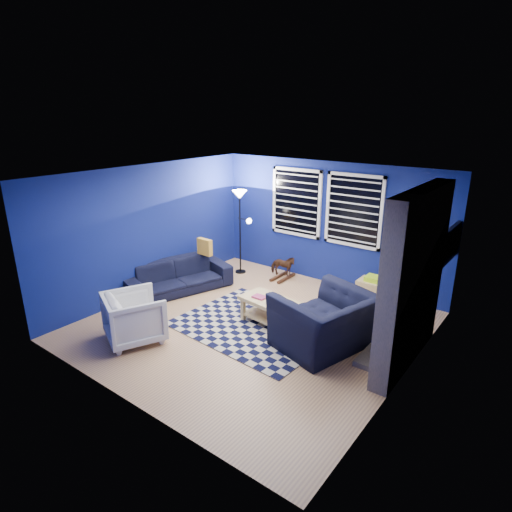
{
  "coord_description": "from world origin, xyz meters",
  "views": [
    {
      "loc": [
        3.92,
        -5.08,
        3.42
      ],
      "look_at": [
        -0.17,
        0.3,
        1.12
      ],
      "focal_mm": 30.0,
      "sensor_mm": 36.0,
      "label": 1
    }
  ],
  "objects_px": {
    "cabinet": "(374,293)",
    "floor_lamp": "(240,206)",
    "armchair_big": "(324,322)",
    "coffee_table": "(269,306)",
    "armchair_bent": "(134,317)",
    "tv": "(450,244)",
    "rocking_horse": "(283,266)",
    "sofa": "(177,276)"
  },
  "relations": [
    {
      "from": "tv",
      "to": "floor_lamp",
      "type": "height_order",
      "value": "floor_lamp"
    },
    {
      "from": "armchair_bent",
      "to": "coffee_table",
      "type": "bearing_deg",
      "value": -104.29
    },
    {
      "from": "sofa",
      "to": "armchair_big",
      "type": "relative_size",
      "value": 1.57
    },
    {
      "from": "tv",
      "to": "coffee_table",
      "type": "xyz_separation_m",
      "value": [
        -2.28,
        -1.78,
        -1.07
      ]
    },
    {
      "from": "coffee_table",
      "to": "tv",
      "type": "bearing_deg",
      "value": 38.01
    },
    {
      "from": "cabinet",
      "to": "rocking_horse",
      "type": "bearing_deg",
      "value": 176.94
    },
    {
      "from": "rocking_horse",
      "to": "coffee_table",
      "type": "xyz_separation_m",
      "value": [
        0.95,
        -1.85,
        0.03
      ]
    },
    {
      "from": "armchair_bent",
      "to": "tv",
      "type": "bearing_deg",
      "value": -111.96
    },
    {
      "from": "tv",
      "to": "floor_lamp",
      "type": "xyz_separation_m",
      "value": [
        -4.18,
        -0.18,
        0.11
      ]
    },
    {
      "from": "coffee_table",
      "to": "cabinet",
      "type": "distance_m",
      "value": 2.07
    },
    {
      "from": "tv",
      "to": "armchair_big",
      "type": "distance_m",
      "value": 2.44
    },
    {
      "from": "tv",
      "to": "armchair_big",
      "type": "xyz_separation_m",
      "value": [
        -1.17,
        -1.91,
        -0.96
      ]
    },
    {
      "from": "sofa",
      "to": "rocking_horse",
      "type": "distance_m",
      "value": 2.23
    },
    {
      "from": "armchair_bent",
      "to": "armchair_big",
      "type": "bearing_deg",
      "value": -123.19
    },
    {
      "from": "cabinet",
      "to": "floor_lamp",
      "type": "relative_size",
      "value": 0.32
    },
    {
      "from": "armchair_big",
      "to": "floor_lamp",
      "type": "xyz_separation_m",
      "value": [
        -3.01,
        1.72,
        1.07
      ]
    },
    {
      "from": "armchair_big",
      "to": "floor_lamp",
      "type": "distance_m",
      "value": 3.63
    },
    {
      "from": "armchair_big",
      "to": "coffee_table",
      "type": "xyz_separation_m",
      "value": [
        -1.11,
        0.12,
        -0.11
      ]
    },
    {
      "from": "armchair_big",
      "to": "floor_lamp",
      "type": "relative_size",
      "value": 0.73
    },
    {
      "from": "coffee_table",
      "to": "floor_lamp",
      "type": "xyz_separation_m",
      "value": [
        -1.9,
        1.6,
        1.18
      ]
    },
    {
      "from": "armchair_big",
      "to": "rocking_horse",
      "type": "bearing_deg",
      "value": -117.85
    },
    {
      "from": "armchair_big",
      "to": "rocking_horse",
      "type": "distance_m",
      "value": 2.86
    },
    {
      "from": "tv",
      "to": "armchair_bent",
      "type": "height_order",
      "value": "tv"
    },
    {
      "from": "tv",
      "to": "armchair_big",
      "type": "height_order",
      "value": "tv"
    },
    {
      "from": "cabinet",
      "to": "floor_lamp",
      "type": "distance_m",
      "value": 3.28
    },
    {
      "from": "rocking_horse",
      "to": "coffee_table",
      "type": "distance_m",
      "value": 2.08
    },
    {
      "from": "armchair_big",
      "to": "armchair_bent",
      "type": "xyz_separation_m",
      "value": [
        -2.46,
        -1.57,
        -0.05
      ]
    },
    {
      "from": "floor_lamp",
      "to": "sofa",
      "type": "bearing_deg",
      "value": -103.28
    },
    {
      "from": "coffee_table",
      "to": "floor_lamp",
      "type": "bearing_deg",
      "value": 139.87
    },
    {
      "from": "rocking_horse",
      "to": "tv",
      "type": "bearing_deg",
      "value": -112.63
    },
    {
      "from": "armchair_bent",
      "to": "floor_lamp",
      "type": "height_order",
      "value": "floor_lamp"
    },
    {
      "from": "rocking_horse",
      "to": "cabinet",
      "type": "relative_size",
      "value": 0.9
    },
    {
      "from": "rocking_horse",
      "to": "armchair_bent",
      "type": "bearing_deg",
      "value": 152.06
    },
    {
      "from": "rocking_horse",
      "to": "cabinet",
      "type": "xyz_separation_m",
      "value": [
        2.08,
        -0.11,
        -0.04
      ]
    },
    {
      "from": "sofa",
      "to": "armchair_bent",
      "type": "xyz_separation_m",
      "value": [
        0.91,
        -1.74,
        0.08
      ]
    },
    {
      "from": "sofa",
      "to": "cabinet",
      "type": "relative_size",
      "value": 3.6
    },
    {
      "from": "cabinet",
      "to": "armchair_bent",
      "type": "bearing_deg",
      "value": -125.92
    },
    {
      "from": "cabinet",
      "to": "coffee_table",
      "type": "bearing_deg",
      "value": -123.07
    },
    {
      "from": "rocking_horse",
      "to": "sofa",
      "type": "bearing_deg",
      "value": 122.35
    },
    {
      "from": "coffee_table",
      "to": "floor_lamp",
      "type": "relative_size",
      "value": 0.55
    },
    {
      "from": "cabinet",
      "to": "floor_lamp",
      "type": "height_order",
      "value": "floor_lamp"
    },
    {
      "from": "armchair_big",
      "to": "floor_lamp",
      "type": "bearing_deg",
      "value": -103.99
    }
  ]
}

